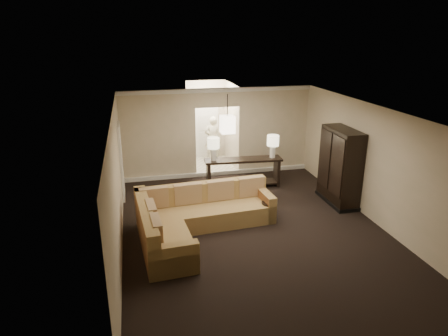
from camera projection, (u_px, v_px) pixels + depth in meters
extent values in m
plane|color=black|center=(254.00, 231.00, 9.34)|extent=(8.00, 8.00, 0.00)
cube|color=beige|center=(218.00, 133.00, 12.57)|extent=(6.00, 0.04, 2.80)
cube|color=beige|center=(347.00, 277.00, 5.20)|extent=(6.00, 0.04, 2.80)
cube|color=beige|center=(117.00, 186.00, 8.24)|extent=(0.04, 8.00, 2.80)
cube|color=beige|center=(376.00, 165.00, 9.53)|extent=(0.04, 8.00, 2.80)
cube|color=silver|center=(257.00, 113.00, 8.43)|extent=(6.00, 8.00, 0.02)
cube|color=silver|center=(218.00, 90.00, 12.08)|extent=(6.00, 0.10, 0.12)
cube|color=silver|center=(218.00, 173.00, 12.96)|extent=(6.00, 0.10, 0.12)
cube|color=white|center=(121.00, 161.00, 10.94)|extent=(0.05, 0.90, 2.10)
cube|color=silver|center=(212.00, 165.00, 13.94)|extent=(1.40, 2.00, 0.01)
cube|color=beige|center=(191.00, 127.00, 13.34)|extent=(0.04, 2.00, 2.80)
cube|color=beige|center=(231.00, 125.00, 13.64)|extent=(0.04, 2.00, 2.80)
cube|color=beige|center=(206.00, 119.00, 14.41)|extent=(1.40, 0.04, 2.80)
cube|color=white|center=(206.00, 129.00, 14.49)|extent=(0.90, 0.05, 2.10)
cube|color=brown|center=(206.00, 216.00, 9.60)|extent=(3.31, 1.20, 0.45)
cube|color=brown|center=(168.00, 248.00, 8.16)|extent=(1.08, 1.58, 0.45)
cube|color=brown|center=(202.00, 192.00, 9.77)|extent=(3.26, 0.49, 0.50)
cube|color=brown|center=(146.00, 218.00, 8.39)|extent=(0.44, 2.61, 0.50)
cube|color=brown|center=(265.00, 204.00, 9.99)|extent=(0.28, 0.99, 0.67)
cube|color=brown|center=(174.00, 260.00, 7.54)|extent=(0.99, 0.28, 0.67)
cube|color=#987851|center=(154.00, 198.00, 9.38)|extent=(0.68, 0.22, 0.50)
cube|color=#987851|center=(188.00, 194.00, 9.61)|extent=(0.68, 0.22, 0.50)
cube|color=#987851|center=(220.00, 190.00, 9.83)|extent=(0.68, 0.22, 0.50)
cube|color=#987851|center=(251.00, 186.00, 10.06)|extent=(0.68, 0.22, 0.50)
cube|color=#987851|center=(151.00, 214.00, 8.52)|extent=(0.22, 0.66, 0.50)
cube|color=#987851|center=(156.00, 231.00, 7.84)|extent=(0.22, 0.66, 0.50)
cube|color=silver|center=(183.00, 216.00, 9.74)|extent=(1.08, 1.08, 0.33)
cube|color=silver|center=(183.00, 208.00, 9.67)|extent=(1.20, 1.20, 0.06)
cube|color=black|center=(182.00, 208.00, 9.60)|extent=(0.09, 0.16, 0.02)
cube|color=beige|center=(186.00, 204.00, 9.85)|extent=(0.29, 0.34, 0.01)
cube|color=black|center=(243.00, 160.00, 11.72)|extent=(2.31, 0.68, 0.06)
cube|color=black|center=(208.00, 176.00, 11.71)|extent=(0.12, 0.47, 0.83)
cube|color=black|center=(277.00, 172.00, 12.01)|extent=(0.12, 0.47, 0.83)
cube|color=black|center=(243.00, 183.00, 11.96)|extent=(2.20, 0.62, 0.04)
cube|color=black|center=(340.00, 167.00, 10.59)|extent=(0.56, 1.36, 2.05)
cube|color=black|center=(337.00, 166.00, 10.17)|extent=(0.03, 0.60, 1.56)
cube|color=black|center=(325.00, 158.00, 10.79)|extent=(0.03, 0.60, 1.56)
cube|color=black|center=(337.00, 200.00, 10.91)|extent=(0.60, 1.42, 0.10)
cylinder|color=black|center=(270.00, 203.00, 9.69)|extent=(0.40, 0.40, 0.04)
torus|color=silver|center=(269.00, 217.00, 9.82)|extent=(0.33, 0.33, 0.02)
cylinder|color=silver|center=(275.00, 211.00, 9.83)|extent=(0.02, 0.02, 0.47)
cylinder|color=silver|center=(264.00, 210.00, 9.86)|extent=(0.02, 0.02, 0.47)
cylinder|color=silver|center=(269.00, 215.00, 9.63)|extent=(0.02, 0.02, 0.47)
cylinder|color=silver|center=(214.00, 154.00, 11.52)|extent=(0.17, 0.17, 0.36)
cylinder|color=beige|center=(213.00, 143.00, 11.41)|extent=(0.35, 0.35, 0.31)
cylinder|color=silver|center=(273.00, 152.00, 11.78)|extent=(0.17, 0.17, 0.36)
cylinder|color=beige|center=(273.00, 141.00, 11.67)|extent=(0.35, 0.35, 0.31)
cylinder|color=black|center=(227.00, 105.00, 11.01)|extent=(0.02, 0.02, 0.60)
cube|color=#F9E2C2|center=(227.00, 124.00, 11.19)|extent=(0.38, 0.38, 0.48)
imported|color=beige|center=(213.00, 136.00, 14.07)|extent=(0.72, 0.54, 1.81)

